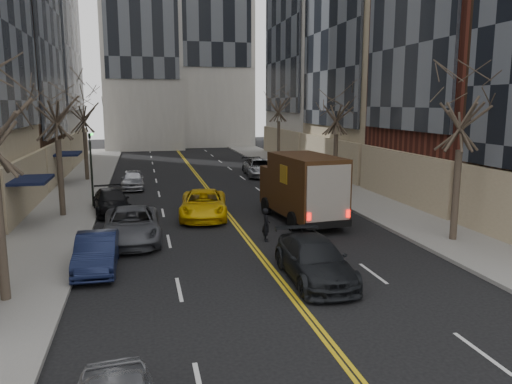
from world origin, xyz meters
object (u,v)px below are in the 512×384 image
ups_truck (302,188)px  pedestrian (266,225)px  taxi (204,204)px  observer_sedan (314,260)px

ups_truck → pedestrian: 4.31m
taxi → pedestrian: size_ratio=3.51×
ups_truck → taxi: ups_truck is taller
pedestrian → taxi: bearing=28.9°
observer_sedan → pedestrian: bearing=96.1°
observer_sedan → pedestrian: 5.20m
observer_sedan → pedestrian: (-0.44, 5.18, 0.03)m
ups_truck → taxi: 5.37m
ups_truck → observer_sedan: (-2.26, -8.38, -1.06)m
ups_truck → pedestrian: (-2.70, -3.20, -1.03)m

